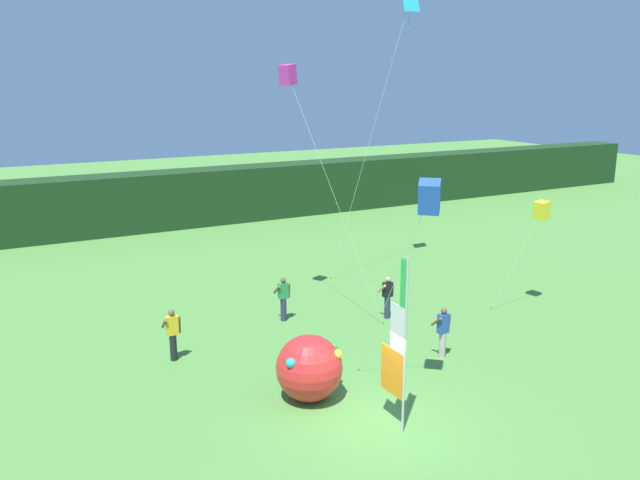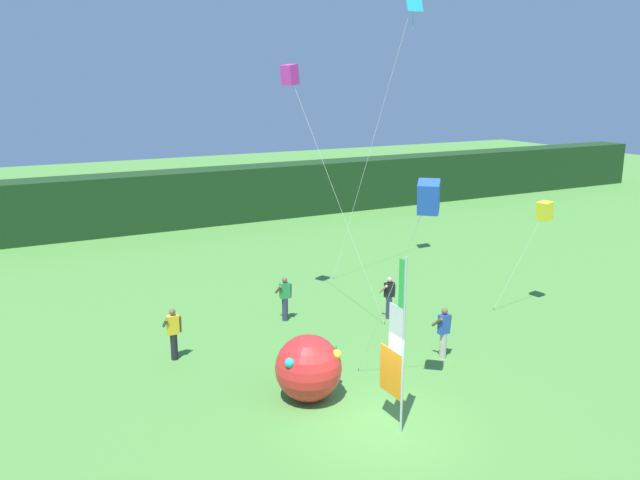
% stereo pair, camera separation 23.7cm
% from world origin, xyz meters
% --- Properties ---
extents(ground_plane, '(120.00, 120.00, 0.00)m').
position_xyz_m(ground_plane, '(0.00, 0.00, 0.00)').
color(ground_plane, '#518E3D').
extents(distant_treeline, '(80.00, 2.40, 3.33)m').
position_xyz_m(distant_treeline, '(0.00, 25.34, 1.67)').
color(distant_treeline, '#193819').
rests_on(distant_treeline, ground).
extents(banner_flag, '(0.06, 1.03, 4.59)m').
position_xyz_m(banner_flag, '(0.20, -0.29, 2.20)').
color(banner_flag, '#B7B7BC').
rests_on(banner_flag, ground).
extents(person_near_banner, '(0.55, 0.48, 1.69)m').
position_xyz_m(person_near_banner, '(3.96, 2.53, 0.90)').
color(person_near_banner, '#B7B2A3').
rests_on(person_near_banner, ground).
extents(person_mid_field, '(0.55, 0.48, 1.61)m').
position_xyz_m(person_mid_field, '(4.41, 6.31, 0.86)').
color(person_mid_field, '#2D334C').
rests_on(person_mid_field, ground).
extents(person_far_left, '(0.55, 0.48, 1.69)m').
position_xyz_m(person_far_left, '(-3.64, 6.42, 0.90)').
color(person_far_left, black).
rests_on(person_far_left, ground).
extents(person_far_right, '(0.55, 0.48, 1.66)m').
position_xyz_m(person_far_right, '(0.92, 7.91, 0.89)').
color(person_far_right, '#2D334C').
rests_on(person_far_right, ground).
extents(inflatable_balloon, '(1.89, 1.85, 1.85)m').
position_xyz_m(inflatable_balloon, '(-1.05, 2.08, 0.93)').
color(inflatable_balloon, red).
rests_on(inflatable_balloon, ground).
extents(kite_cyan_diamond_0, '(3.79, 0.87, 12.43)m').
position_xyz_m(kite_cyan_diamond_0, '(8.19, 10.94, 11.30)').
color(kite_cyan_diamond_0, brown).
rests_on(kite_cyan_diamond_0, ground).
extents(kite_blue_box_1, '(0.96, 2.94, 6.20)m').
position_xyz_m(kite_blue_box_1, '(1.59, 0.49, 5.73)').
color(kite_blue_box_1, brown).
rests_on(kite_blue_box_1, ground).
extents(kite_yellow_box_2, '(2.03, 0.81, 4.20)m').
position_xyz_m(kite_yellow_box_2, '(10.21, 4.63, 3.82)').
color(kite_yellow_box_2, brown).
rests_on(kite_yellow_box_2, ground).
extents(kite_magenta_box_3, '(2.49, 3.69, 9.19)m').
position_xyz_m(kite_magenta_box_3, '(1.83, 9.19, 8.76)').
color(kite_magenta_box_3, brown).
rests_on(kite_magenta_box_3, ground).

